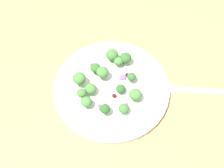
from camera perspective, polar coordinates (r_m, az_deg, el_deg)
ground_plane at (r=71.38cm, az=0.88°, el=-0.15°), size 180.00×180.00×2.00cm
plate at (r=68.76cm, az=0.00°, el=-0.78°), size 25.83×25.83×1.70cm
dressing_pool at (r=68.38cm, az=0.00°, el=-0.60°), size 14.98×14.98×0.20cm
broccoli_floret_0 at (r=66.83cm, az=1.62°, el=-0.92°), size 2.10×2.10×2.13cm
broccoli_floret_1 at (r=65.86cm, az=4.34°, el=-1.98°), size 2.73×2.73×2.77cm
broccoli_floret_2 at (r=70.93cm, az=0.02°, el=5.40°), size 2.91×2.91×2.94cm
broccoli_floret_3 at (r=68.02cm, az=-1.77°, el=2.18°), size 2.76×2.76×2.79cm
broccoli_floret_4 at (r=64.50cm, az=2.18°, el=-4.56°), size 2.22×2.22×2.25cm
broccoli_floret_5 at (r=67.36cm, az=-6.09°, el=1.03°), size 2.92×2.92×2.96cm
broccoli_floret_6 at (r=70.57cm, az=2.55°, el=4.84°), size 2.67×2.67×2.70cm
broccoli_floret_7 at (r=67.90cm, az=3.63°, el=1.34°), size 2.01×2.01×2.04cm
broccoli_floret_8 at (r=64.83cm, az=-4.77°, el=-3.30°), size 2.41×2.41×2.44cm
broccoli_floret_9 at (r=70.32cm, az=1.19°, el=4.21°), size 2.12×2.12×2.15cm
broccoli_floret_10 at (r=63.83cm, az=-1.30°, el=-4.61°), size 2.15×2.15×2.18cm
broccoli_floret_11 at (r=69.12cm, az=-3.09°, el=2.99°), size 2.32×2.32×2.34cm
broccoli_floret_12 at (r=66.59cm, az=-4.00°, el=-0.90°), size 2.55×2.55×2.59cm
broccoli_floret_13 at (r=65.87cm, az=-5.63°, el=-1.67°), size 2.10×2.10×2.12cm
cranberry_0 at (r=69.45cm, az=2.76°, el=1.76°), size 0.77×0.77×0.77cm
cranberry_1 at (r=69.76cm, az=-2.73°, el=1.95°), size 0.89×0.89×0.89cm
cranberry_2 at (r=66.62cm, az=0.38°, el=-2.16°), size 0.92×0.92×0.92cm
onion_bit_0 at (r=69.30cm, az=2.01°, el=1.22°), size 1.58×1.63×0.39cm
onion_bit_1 at (r=65.80cm, az=-2.21°, el=-4.31°), size 1.46×1.44×0.44cm
onion_bit_2 at (r=65.87cm, az=2.59°, el=-3.86°), size 1.10×1.09×0.60cm
onion_bit_3 at (r=71.20cm, az=-3.46°, el=3.71°), size 1.18×1.22×0.39cm
fork at (r=71.70cm, az=15.06°, el=-1.08°), size 10.16×17.34×0.50cm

